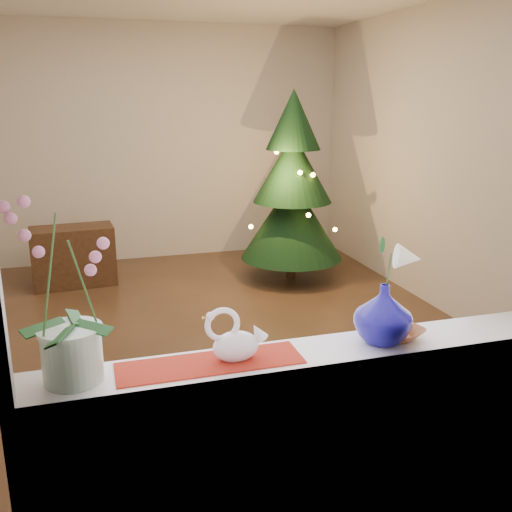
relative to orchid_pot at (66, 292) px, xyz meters
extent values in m
plane|color=#382517|center=(0.87, 2.36, -1.25)|extent=(5.00, 5.00, 0.00)
cube|color=beige|center=(0.87, 4.86, 0.10)|extent=(4.50, 0.10, 2.70)
cube|color=beige|center=(0.87, -0.14, 0.10)|extent=(4.50, 0.10, 2.70)
cube|color=beige|center=(3.12, 2.36, 0.10)|extent=(0.10, 5.00, 2.70)
cube|color=white|center=(0.87, -0.10, -0.81)|extent=(2.20, 0.08, 0.88)
cube|color=white|center=(0.87, -0.01, -0.35)|extent=(2.20, 0.26, 0.04)
cube|color=maroon|center=(0.49, -0.01, -0.33)|extent=(0.70, 0.20, 0.01)
imported|color=#0B0766|center=(1.20, -0.02, -0.19)|extent=(0.29, 0.29, 0.28)
sphere|color=white|center=(1.25, -0.05, -0.30)|extent=(0.09, 0.09, 0.07)
imported|color=brown|center=(1.29, -0.01, -0.31)|extent=(0.22, 0.22, 0.04)
cube|color=black|center=(-0.09, 4.01, -0.94)|extent=(0.84, 0.47, 0.61)
camera|label=1|loc=(0.09, -1.93, 0.64)|focal=40.00mm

